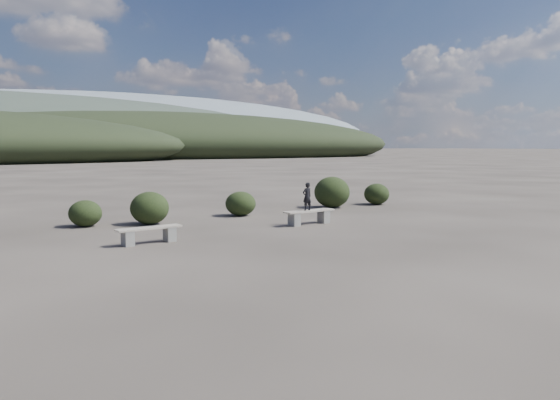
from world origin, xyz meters
TOP-DOWN VIEW (x-y plane):
  - ground at (0.00, 0.00)m, footprint 1200.00×1200.00m
  - bench_left at (-3.44, 5.06)m, footprint 1.73×0.55m
  - bench_right at (1.98, 5.84)m, footprint 1.85×0.56m
  - seated_person at (1.89, 5.83)m, footprint 0.33×0.23m
  - shrub_a at (-4.22, 9.00)m, footprint 1.00×1.00m
  - shrub_b at (-2.36, 8.45)m, footprint 1.22×1.22m
  - shrub_c at (1.09, 8.91)m, footprint 1.09×1.09m
  - shrub_d at (5.45, 9.36)m, footprint 1.44×1.44m
  - shrub_e at (7.80, 9.35)m, footprint 1.08×1.08m

SIDE VIEW (x-z plane):
  - ground at x=0.00m, z-range 0.00..0.00m
  - bench_left at x=-3.44m, z-range 0.05..0.47m
  - bench_right at x=1.98m, z-range 0.05..0.50m
  - shrub_a at x=-4.22m, z-range 0.00..0.82m
  - shrub_c at x=1.09m, z-range 0.00..0.87m
  - shrub_e at x=7.80m, z-range 0.00..0.90m
  - shrub_b at x=-2.36m, z-range 0.00..1.04m
  - shrub_d at x=5.45m, z-range 0.00..1.26m
  - seated_person at x=1.89m, z-range 0.45..1.34m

